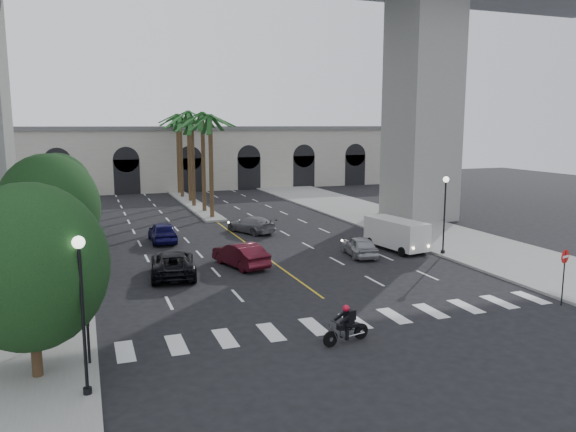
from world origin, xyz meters
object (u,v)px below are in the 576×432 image
Objects in this scene: lamp_post_right at (445,208)px; car_d at (251,224)px; car_a at (360,246)px; traffic_signal_far at (85,273)px; pedestrian_a at (54,280)px; cargo_van at (397,233)px; traffic_signal_near at (86,301)px; car_b at (240,255)px; motorcycle_rider at (347,325)px; car_c at (173,264)px; car_e at (163,232)px; lamp_post_left_near at (82,302)px; lamp_post_left_far at (81,209)px; do_not_enter_sign at (564,265)px.

lamp_post_right is 1.14× the size of car_d.
car_d is (-4.52, 10.47, -0.01)m from car_a.
traffic_signal_far is 5.18m from pedestrian_a.
cargo_van reaches higher than car_a.
lamp_post_right reaches higher than traffic_signal_near.
cargo_van is 22.48m from pedestrian_a.
traffic_signal_far is at bearing 34.67° from car_a.
car_a is at bearing 25.41° from traffic_signal_far.
car_b reaches higher than car_a.
motorcycle_rider is (-12.84, -11.65, -2.50)m from lamp_post_right.
car_a is at bearing 162.17° from lamp_post_right.
car_e reaches higher than car_c.
cargo_van is (20.68, 15.48, -2.01)m from lamp_post_left_near.
lamp_post_left_far is 8.90m from car_c.
do_not_enter_sign is at bearing 151.96° from car_c.
do_not_enter_sign is at bearing 87.05° from car_d.
car_b is at bearing 8.95° from car_a.
car_e is 0.86× the size of cargo_van.
lamp_post_left_far is 1.33× the size of car_a.
traffic_signal_far is 22.49m from cargo_van.
do_not_enter_sign is at bearing -11.58° from traffic_signal_far.
do_not_enter_sign is (9.00, -23.17, 1.34)m from car_d.
motorcycle_rider is 0.41× the size of car_c.
motorcycle_rider is at bearing -27.58° from traffic_signal_far.
do_not_enter_sign is (21.80, -0.47, -0.49)m from traffic_signal_near.
lamp_post_left_far is 10.09m from pedestrian_a.
car_a is 0.76× the size of car_c.
car_c is (-12.55, -0.75, 0.05)m from car_a.
motorcycle_rider reaches higher than car_c.
do_not_enter_sign is (17.03, -11.94, 1.28)m from car_c.
lamp_post_left_near is at bearing -151.58° from cargo_van.
car_d is (3.75, 10.43, -0.08)m from car_b.
lamp_post_left_far is at bearing 90.31° from traffic_signal_near.
car_b is 0.87× the size of cargo_van.
car_b is at bearing 53.59° from traffic_signal_near.
traffic_signal_far is at bearing -103.73° from pedestrian_a.
car_b is at bearing 46.06° from car_d.
car_e is 2.46× the size of pedestrian_a.
traffic_signal_far is at bearing 31.43° from car_d.
traffic_signal_near is 0.78× the size of car_d.
car_a is at bearing -20.85° from pedestrian_a.
lamp_post_left_far is 24.16m from lamp_post_right.
pedestrian_a is (-24.21, -1.76, -2.15)m from lamp_post_right.
pedestrian_a is (-18.83, -3.49, 0.39)m from car_a.
do_not_enter_sign is at bearing 127.06° from car_e.
traffic_signal_far is 1.97× the size of pedestrian_a.
do_not_enter_sign is at bearing -40.90° from lamp_post_left_far.
traffic_signal_near is at bearing -90.00° from traffic_signal_far.
motorcycle_rider is (9.96, 1.35, -2.50)m from lamp_post_left_near.
lamp_post_left_near is 28.43m from car_d.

